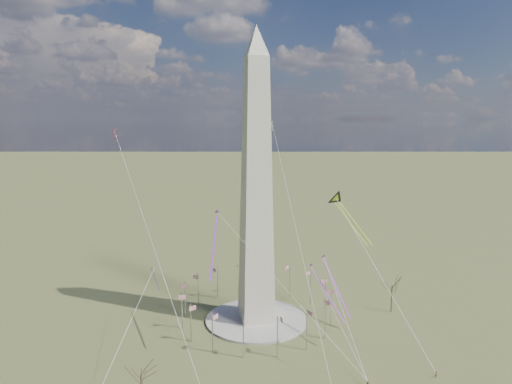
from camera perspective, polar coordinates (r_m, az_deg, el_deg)
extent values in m
plane|color=#51572B|center=(168.26, 0.04, -15.78)|extent=(2000.00, 2000.00, 0.00)
cylinder|color=#B2ABA2|center=(168.09, 0.04, -15.65)|extent=(36.00, 36.00, 0.80)
pyramid|color=beige|center=(154.69, 0.05, 18.41)|extent=(9.90, 9.90, 10.00)
cylinder|color=#B9BDC0|center=(173.26, 8.63, -12.79)|extent=(0.36, 0.36, 13.00)
cube|color=#B11719|center=(172.49, 8.51, -11.00)|extent=(2.40, 0.08, 1.50)
cylinder|color=#B9BDC0|center=(181.17, 6.82, -11.75)|extent=(0.36, 0.36, 13.00)
cube|color=#B11719|center=(180.25, 6.56, -10.06)|extent=(2.25, 0.99, 1.50)
cylinder|color=#B9BDC0|center=(186.84, 4.24, -11.05)|extent=(0.36, 0.36, 13.00)
cube|color=#B11719|center=(185.64, 3.90, -9.45)|extent=(1.75, 1.75, 1.50)
cylinder|color=#B9BDC0|center=(189.63, 1.24, -10.72)|extent=(0.36, 0.36, 13.00)
cube|color=#B11719|center=(188.06, 0.84, -9.18)|extent=(0.99, 2.25, 1.50)
cylinder|color=#B9BDC0|center=(189.25, -1.88, -10.76)|extent=(0.36, 0.36, 13.00)
cube|color=#B11719|center=(187.26, -2.29, -9.27)|extent=(0.08, 2.40, 1.50)
cylinder|color=#B9BDC0|center=(185.73, -4.82, -11.18)|extent=(0.36, 0.36, 13.00)
cube|color=#B11719|center=(183.33, -5.19, -9.71)|extent=(0.99, 2.25, 1.50)
cylinder|color=#B9BDC0|center=(179.46, -7.24, -11.96)|extent=(0.36, 0.36, 13.00)
cube|color=#B11719|center=(176.68, -7.54, -10.48)|extent=(1.75, 1.75, 1.50)
cylinder|color=#B9BDC0|center=(171.15, -8.83, -13.07)|extent=(0.36, 0.36, 13.00)
cube|color=#B11719|center=(168.07, -9.01, -11.56)|extent=(2.25, 0.99, 1.50)
cylinder|color=#B9BDC0|center=(161.86, -9.22, -14.42)|extent=(0.36, 0.36, 13.00)
cube|color=#B11719|center=(158.63, -9.23, -12.85)|extent=(2.40, 0.08, 1.50)
cylinder|color=#B9BDC0|center=(152.96, -8.13, -15.85)|extent=(0.36, 0.36, 13.00)
cube|color=#B11719|center=(149.75, -7.93, -14.19)|extent=(2.25, 0.99, 1.50)
cylinder|color=#B9BDC0|center=(145.98, -5.48, -17.07)|extent=(0.36, 0.36, 13.00)
cube|color=#B11719|center=(143.02, -5.08, -15.29)|extent=(1.75, 1.75, 1.50)
cylinder|color=#B9BDC0|center=(142.34, -1.60, -17.75)|extent=(0.36, 0.36, 13.00)
cube|color=#B11719|center=(139.82, -1.06, -15.85)|extent=(0.99, 2.25, 1.50)
cylinder|color=#B9BDC0|center=(142.85, 2.68, -17.65)|extent=(0.36, 0.36, 13.00)
cube|color=#B11719|center=(140.89, 3.22, -15.66)|extent=(0.08, 2.40, 1.50)
cylinder|color=#B9BDC0|center=(147.38, 6.33, -16.82)|extent=(0.36, 0.36, 13.00)
cube|color=#B11719|center=(145.97, 6.75, -14.80)|extent=(0.99, 2.25, 1.50)
cylinder|color=#B9BDC0|center=(154.96, 8.62, -15.52)|extent=(0.36, 0.36, 13.00)
cube|color=#B11719|center=(153.95, 8.86, -13.54)|extent=(1.75, 1.75, 1.50)
cylinder|color=#B9BDC0|center=(164.09, 9.34, -14.09)|extent=(0.36, 0.36, 13.00)
cube|color=#B11719|center=(163.30, 9.38, -12.20)|extent=(2.25, 0.99, 1.50)
cylinder|color=#463C2A|center=(180.25, 16.59, -12.67)|extent=(0.42, 0.42, 10.16)
imported|color=gray|center=(144.63, 21.57, -20.45)|extent=(0.82, 0.80, 1.91)
imported|color=gray|center=(135.57, 13.78, -22.28)|extent=(0.96, 0.57, 1.53)
cube|color=yellow|center=(166.83, 12.33, -3.78)|extent=(5.36, 17.04, 12.36)
cube|color=yellow|center=(165.34, 11.75, -3.87)|extent=(5.36, 17.04, 12.36)
cube|color=navy|center=(154.64, -12.53, -9.09)|extent=(2.45, 3.46, 2.60)
cube|color=red|center=(156.02, -12.47, -10.59)|extent=(2.63, 2.40, 8.99)
cube|color=red|center=(152.44, 10.00, -11.65)|extent=(1.23, 19.82, 12.41)
cube|color=red|center=(141.86, -5.29, -6.75)|extent=(6.24, 22.17, 14.24)
cube|color=red|center=(168.73, 8.92, -12.52)|extent=(5.13, 20.58, 13.12)
cube|color=red|center=(178.89, -17.29, 7.31)|extent=(1.57, 2.28, 1.74)
cube|color=red|center=(178.95, -17.26, 6.70)|extent=(1.17, 1.29, 3.99)
cube|color=white|center=(193.75, 2.00, 8.75)|extent=(1.56, 2.21, 1.68)
cube|color=white|center=(193.77, 2.00, 8.21)|extent=(1.19, 1.20, 3.84)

